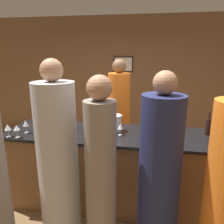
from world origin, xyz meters
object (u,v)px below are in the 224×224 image
(wine_bottle_0, at_px, (208,126))
(guest_3, at_px, (159,181))
(guest_1, at_px, (58,168))
(guest_2, at_px, (101,179))
(bartender, at_px, (119,123))
(ice_bucket, at_px, (114,123))

(wine_bottle_0, bearing_deg, guest_3, -124.55)
(wine_bottle_0, bearing_deg, guest_1, -150.44)
(guest_2, distance_m, guest_3, 0.53)
(guest_1, height_order, wine_bottle_0, guest_1)
(guest_3, bearing_deg, wine_bottle_0, 55.45)
(guest_2, height_order, guest_3, guest_3)
(bartender, bearing_deg, guest_2, 92.00)
(bartender, relative_size, guest_1, 0.98)
(ice_bucket, bearing_deg, wine_bottle_0, 2.04)
(guest_2, relative_size, wine_bottle_0, 6.23)
(bartender, bearing_deg, guest_1, 76.25)
(wine_bottle_0, distance_m, ice_bucket, 1.17)
(wine_bottle_0, xyz_separation_m, ice_bucket, (-1.17, -0.04, -0.01))
(bartender, xyz_separation_m, ice_bucket, (0.03, -0.71, 0.22))
(guest_3, bearing_deg, ice_bucket, 122.92)
(guest_1, distance_m, ice_bucket, 0.97)
(guest_3, xyz_separation_m, wine_bottle_0, (0.62, 0.89, 0.26))
(bartender, relative_size, guest_3, 1.03)
(bartender, bearing_deg, wine_bottle_0, 150.85)
(guest_1, distance_m, wine_bottle_0, 1.83)
(bartender, bearing_deg, guest_3, 110.46)
(guest_1, bearing_deg, bartender, 76.25)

